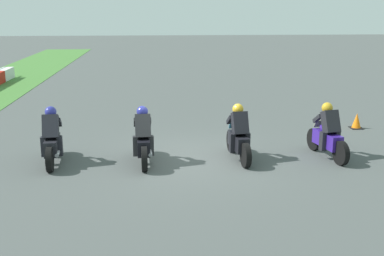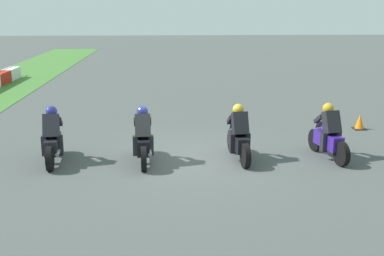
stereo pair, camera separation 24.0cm
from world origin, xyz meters
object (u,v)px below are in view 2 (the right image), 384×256
at_px(rider_lane_a, 329,136).
at_px(traffic_cone, 360,122).
at_px(rider_lane_b, 239,137).
at_px(rider_lane_d, 53,140).
at_px(rider_lane_c, 143,140).

relative_size(rider_lane_a, traffic_cone, 3.85).
height_order(rider_lane_b, rider_lane_d, same).
bearing_deg(rider_lane_c, rider_lane_d, 83.69).
distance_m(rider_lane_b, rider_lane_d, 4.93).
bearing_deg(rider_lane_c, traffic_cone, -69.00).
bearing_deg(rider_lane_d, rider_lane_c, -98.26).
height_order(rider_lane_a, traffic_cone, rider_lane_a).
relative_size(rider_lane_c, traffic_cone, 3.88).
distance_m(rider_lane_a, rider_lane_d, 7.38).
bearing_deg(rider_lane_b, rider_lane_d, 83.74).
xyz_separation_m(rider_lane_c, traffic_cone, (3.18, -7.16, -0.38)).
xyz_separation_m(rider_lane_c, rider_lane_d, (0.14, 2.38, 0.00)).
height_order(rider_lane_a, rider_lane_d, same).
bearing_deg(traffic_cone, rider_lane_b, 123.76).
bearing_deg(rider_lane_b, traffic_cone, -62.05).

